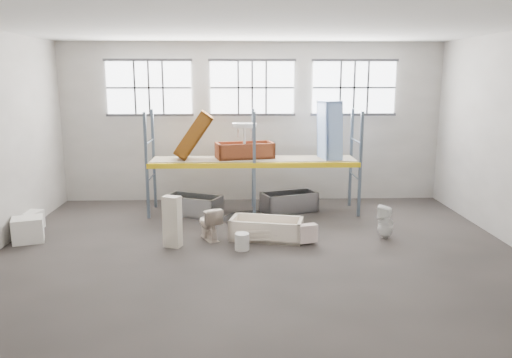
{
  "coord_description": "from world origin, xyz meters",
  "views": [
    {
      "loc": [
        -0.42,
        -10.8,
        3.95
      ],
      "look_at": [
        0.0,
        1.5,
        1.4
      ],
      "focal_mm": 34.88,
      "sensor_mm": 36.0,
      "label": 1
    }
  ],
  "objects_px": {
    "rust_tub_flat": "(245,150)",
    "cistern_tall": "(172,222)",
    "bathtub_beige": "(266,229)",
    "steel_tub_left": "(194,205)",
    "toilet_white": "(386,222)",
    "carton_near": "(28,230)",
    "blue_tub_upright": "(330,131)",
    "steel_tub_right": "(289,202)",
    "toilet_beige": "(209,223)",
    "bucket": "(242,242)"
  },
  "relations": [
    {
      "from": "toilet_white",
      "to": "blue_tub_upright",
      "type": "height_order",
      "value": "blue_tub_upright"
    },
    {
      "from": "toilet_beige",
      "to": "steel_tub_left",
      "type": "bearing_deg",
      "value": -99.99
    },
    {
      "from": "steel_tub_right",
      "to": "bucket",
      "type": "relative_size",
      "value": 4.08
    },
    {
      "from": "rust_tub_flat",
      "to": "cistern_tall",
      "type": "bearing_deg",
      "value": -118.75
    },
    {
      "from": "cistern_tall",
      "to": "rust_tub_flat",
      "type": "xyz_separation_m",
      "value": [
        1.74,
        3.17,
        1.21
      ]
    },
    {
      "from": "blue_tub_upright",
      "to": "bathtub_beige",
      "type": "bearing_deg",
      "value": -127.89
    },
    {
      "from": "cistern_tall",
      "to": "carton_near",
      "type": "relative_size",
      "value": 1.75
    },
    {
      "from": "blue_tub_upright",
      "to": "cistern_tall",
      "type": "bearing_deg",
      "value": -144.28
    },
    {
      "from": "toilet_white",
      "to": "rust_tub_flat",
      "type": "height_order",
      "value": "rust_tub_flat"
    },
    {
      "from": "bathtub_beige",
      "to": "steel_tub_left",
      "type": "height_order",
      "value": "steel_tub_left"
    },
    {
      "from": "rust_tub_flat",
      "to": "blue_tub_upright",
      "type": "xyz_separation_m",
      "value": [
        2.46,
        -0.15,
        0.57
      ]
    },
    {
      "from": "steel_tub_left",
      "to": "blue_tub_upright",
      "type": "relative_size",
      "value": 0.9
    },
    {
      "from": "blue_tub_upright",
      "to": "bucket",
      "type": "distance_m",
      "value": 4.72
    },
    {
      "from": "steel_tub_left",
      "to": "toilet_beige",
      "type": "bearing_deg",
      "value": -75.31
    },
    {
      "from": "toilet_beige",
      "to": "bucket",
      "type": "distance_m",
      "value": 1.16
    },
    {
      "from": "steel_tub_right",
      "to": "blue_tub_upright",
      "type": "height_order",
      "value": "blue_tub_upright"
    },
    {
      "from": "carton_near",
      "to": "steel_tub_right",
      "type": "bearing_deg",
      "value": 20.73
    },
    {
      "from": "cistern_tall",
      "to": "steel_tub_left",
      "type": "distance_m",
      "value": 2.75
    },
    {
      "from": "cistern_tall",
      "to": "blue_tub_upright",
      "type": "distance_m",
      "value": 5.47
    },
    {
      "from": "rust_tub_flat",
      "to": "toilet_beige",
      "type": "bearing_deg",
      "value": -109.13
    },
    {
      "from": "cistern_tall",
      "to": "bucket",
      "type": "height_order",
      "value": "cistern_tall"
    },
    {
      "from": "bathtub_beige",
      "to": "blue_tub_upright",
      "type": "bearing_deg",
      "value": 65.2
    },
    {
      "from": "steel_tub_right",
      "to": "blue_tub_upright",
      "type": "xyz_separation_m",
      "value": [
        1.15,
        0.03,
        2.1
      ]
    },
    {
      "from": "rust_tub_flat",
      "to": "carton_near",
      "type": "relative_size",
      "value": 2.37
    },
    {
      "from": "bathtub_beige",
      "to": "bucket",
      "type": "height_order",
      "value": "bathtub_beige"
    },
    {
      "from": "cistern_tall",
      "to": "steel_tub_right",
      "type": "bearing_deg",
      "value": 65.35
    },
    {
      "from": "steel_tub_right",
      "to": "toilet_beige",
      "type": "bearing_deg",
      "value": -132.15
    },
    {
      "from": "toilet_beige",
      "to": "steel_tub_right",
      "type": "distance_m",
      "value": 3.32
    },
    {
      "from": "cistern_tall",
      "to": "blue_tub_upright",
      "type": "relative_size",
      "value": 0.7
    },
    {
      "from": "toilet_beige",
      "to": "toilet_white",
      "type": "bearing_deg",
      "value": 154.24
    },
    {
      "from": "toilet_white",
      "to": "toilet_beige",
      "type": "bearing_deg",
      "value": -66.99
    },
    {
      "from": "blue_tub_upright",
      "to": "bucket",
      "type": "xyz_separation_m",
      "value": [
        -2.57,
        -3.3,
        -2.2
      ]
    },
    {
      "from": "toilet_white",
      "to": "carton_near",
      "type": "bearing_deg",
      "value": -66.15
    },
    {
      "from": "bathtub_beige",
      "to": "steel_tub_right",
      "type": "relative_size",
      "value": 1.1
    },
    {
      "from": "toilet_beige",
      "to": "toilet_white",
      "type": "xyz_separation_m",
      "value": [
        4.36,
        -0.08,
        0.01
      ]
    },
    {
      "from": "bathtub_beige",
      "to": "rust_tub_flat",
      "type": "distance_m",
      "value": 3.13
    },
    {
      "from": "bathtub_beige",
      "to": "carton_near",
      "type": "distance_m",
      "value": 5.81
    },
    {
      "from": "bathtub_beige",
      "to": "cistern_tall",
      "type": "relative_size",
      "value": 1.43
    },
    {
      "from": "toilet_white",
      "to": "bucket",
      "type": "distance_m",
      "value": 3.64
    },
    {
      "from": "steel_tub_left",
      "to": "steel_tub_right",
      "type": "height_order",
      "value": "steel_tub_right"
    },
    {
      "from": "steel_tub_right",
      "to": "bucket",
      "type": "bearing_deg",
      "value": -113.48
    },
    {
      "from": "steel_tub_left",
      "to": "bathtub_beige",
      "type": "bearing_deg",
      "value": -48.16
    },
    {
      "from": "cistern_tall",
      "to": "carton_near",
      "type": "xyz_separation_m",
      "value": [
        -3.57,
        0.49,
        -0.31
      ]
    },
    {
      "from": "toilet_beige",
      "to": "steel_tub_right",
      "type": "xyz_separation_m",
      "value": [
        2.22,
        2.46,
        -0.12
      ]
    },
    {
      "from": "steel_tub_right",
      "to": "bucket",
      "type": "height_order",
      "value": "steel_tub_right"
    },
    {
      "from": "toilet_beige",
      "to": "cistern_tall",
      "type": "xyz_separation_m",
      "value": [
        -0.82,
        -0.53,
        0.2
      ]
    },
    {
      "from": "bathtub_beige",
      "to": "rust_tub_flat",
      "type": "xyz_separation_m",
      "value": [
        -0.5,
        2.67,
        1.56
      ]
    },
    {
      "from": "bathtub_beige",
      "to": "toilet_white",
      "type": "xyz_separation_m",
      "value": [
        2.95,
        -0.05,
        0.16
      ]
    },
    {
      "from": "bathtub_beige",
      "to": "toilet_white",
      "type": "distance_m",
      "value": 2.95
    },
    {
      "from": "rust_tub_flat",
      "to": "steel_tub_left",
      "type": "bearing_deg",
      "value": -163.22
    }
  ]
}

